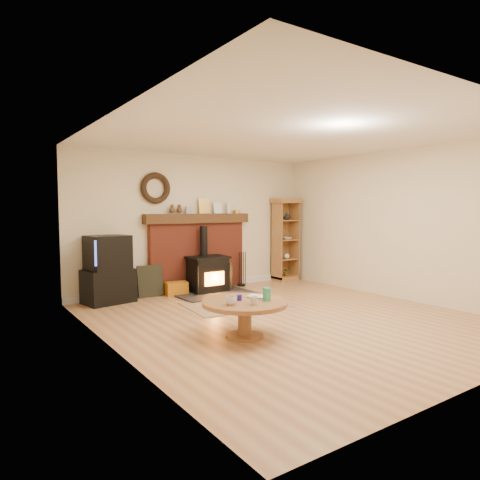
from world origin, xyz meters
TOP-DOWN VIEW (x-y plane):
  - ground at (0.00, 0.00)m, footprint 5.50×5.50m
  - room_shell at (-0.02, 0.09)m, footprint 5.02×5.52m
  - chimney_breast at (0.00, 2.67)m, footprint 2.20×0.22m
  - wood_stove at (0.01, 2.27)m, footprint 1.40×1.00m
  - area_rug at (-0.14, 1.13)m, footprint 1.70×1.25m
  - tv_unit at (-1.81, 2.47)m, footprint 0.85×0.66m
  - curio_cabinet at (2.10, 2.55)m, footprint 0.58×0.42m
  - firelog_box at (-0.59, 2.40)m, footprint 0.42×0.30m
  - leaning_painting at (-1.04, 2.55)m, footprint 0.47×0.13m
  - fire_tools at (0.92, 2.50)m, footprint 0.19×0.16m
  - coffee_table at (-1.02, -0.39)m, footprint 1.06×1.06m

SIDE VIEW (x-z plane):
  - ground at x=0.00m, z-range 0.00..0.00m
  - area_rug at x=-0.14m, z-range 0.00..0.01m
  - firelog_box at x=-0.59m, z-range 0.00..0.24m
  - fire_tools at x=0.92m, z-range -0.19..0.51m
  - leaning_painting at x=-1.04m, z-range 0.00..0.57m
  - wood_stove at x=0.01m, z-range -0.29..0.95m
  - coffee_table at x=-1.02m, z-range 0.06..0.67m
  - tv_unit at x=-1.81m, z-range -0.02..1.11m
  - chimney_breast at x=0.00m, z-range -0.09..1.69m
  - curio_cabinet at x=2.10m, z-range 0.00..1.80m
  - room_shell at x=-0.02m, z-range 0.41..3.02m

